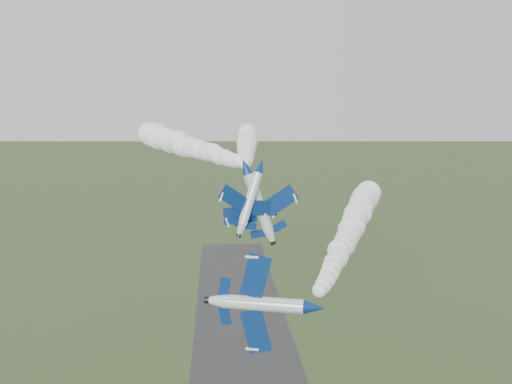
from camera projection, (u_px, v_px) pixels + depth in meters
jet_lead at (315, 308)px, 65.05m from camera, size 6.92×14.12×11.88m
smoke_trail_jet_lead at (351, 228)px, 100.72m from camera, size 24.63×66.90×5.66m
jet_pair_left at (245, 166)px, 85.42m from camera, size 11.09×14.07×4.68m
smoke_trail_jet_pair_left at (247, 145)px, 119.45m from camera, size 8.16×61.70×4.92m
jet_pair_right at (261, 166)px, 84.64m from camera, size 9.56×11.58×4.06m
smoke_trail_jet_pair_right at (188, 146)px, 110.35m from camera, size 27.38×51.02×5.34m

